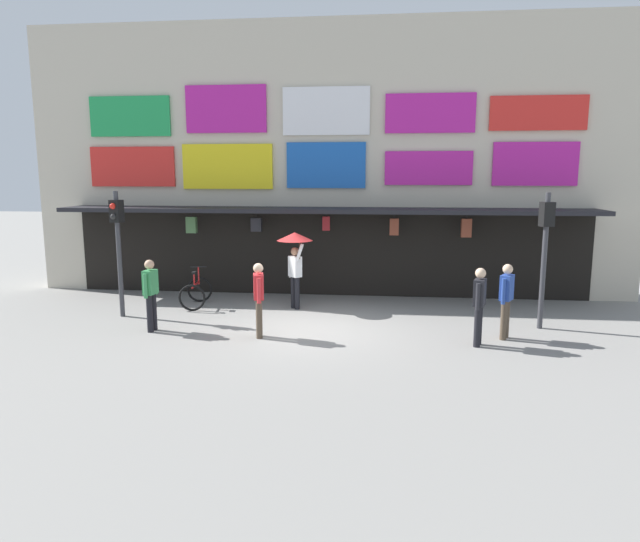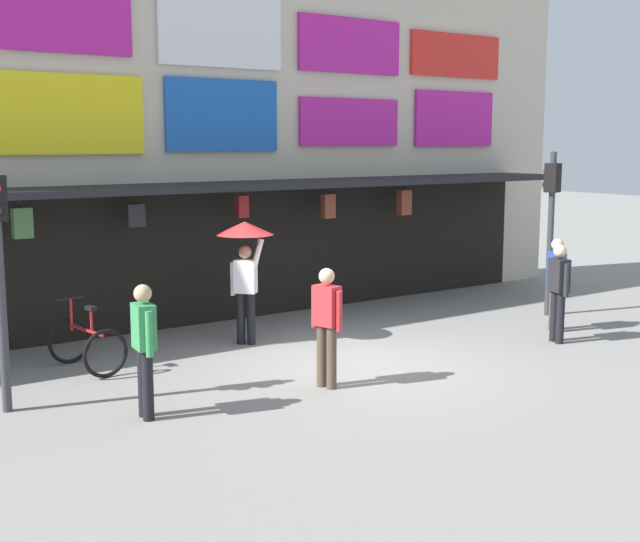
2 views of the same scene
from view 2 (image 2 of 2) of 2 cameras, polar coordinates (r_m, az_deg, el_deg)
name	(u,v)px [view 2 (image 2 of 2)]	position (r m, az deg, el deg)	size (l,w,h in m)	color
ground_plane	(352,365)	(12.94, 2.19, -6.39)	(80.00, 80.00, 0.00)	gray
shopfront	(207,111)	(16.36, -7.70, 10.72)	(18.00, 2.60, 8.00)	beige
traffic_light_far	(551,207)	(16.90, 15.43, 4.23)	(0.34, 0.35, 3.20)	#38383D
bicycle_parked	(87,344)	(13.02, -15.56, -4.83)	(0.87, 1.25, 1.05)	black
pedestrian_in_yellow	(327,321)	(11.55, 0.45, -3.40)	(0.30, 0.52, 1.68)	brown
pedestrian_in_red	(559,288)	(14.73, 15.90, -1.09)	(0.32, 0.51, 1.68)	black
pedestrian_in_black	(556,279)	(15.62, 15.75, -0.54)	(0.36, 0.48, 1.68)	brown
pedestrian_with_umbrella	(245,248)	(13.99, -5.12, 1.58)	(0.96, 0.96, 2.08)	black
pedestrian_in_white	(144,343)	(10.49, -11.86, -4.84)	(0.26, 0.53, 1.68)	black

